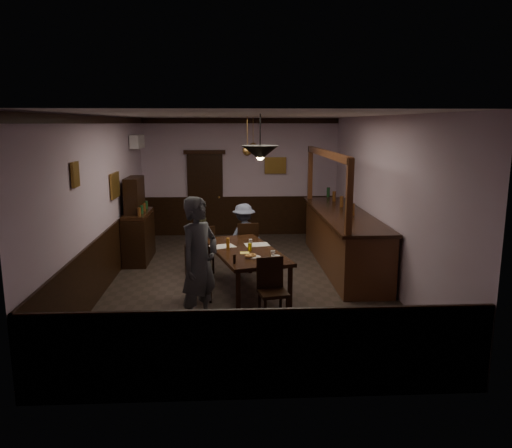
{
  "coord_description": "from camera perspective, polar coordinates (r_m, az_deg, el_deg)",
  "views": [
    {
      "loc": [
        -0.27,
        -8.79,
        2.86
      ],
      "look_at": [
        0.18,
        -0.34,
        1.15
      ],
      "focal_mm": 35.0,
      "sensor_mm": 36.0,
      "label": 1
    }
  ],
  "objects": [
    {
      "name": "pastry_ring_b",
      "position": [
        8.02,
        -0.41,
        -3.58
      ],
      "size": [
        0.13,
        0.13,
        0.04
      ],
      "primitive_type": "torus",
      "color": "#C68C47",
      "rests_on": "pastry_plate"
    },
    {
      "name": "chair_near",
      "position": [
        7.38,
        1.81,
        -7.15
      ],
      "size": [
        0.47,
        0.47,
        0.93
      ],
      "rotation": [
        0.0,
        0.0,
        0.19
      ],
      "color": "black",
      "rests_on": "ground"
    },
    {
      "name": "pastry_ring_a",
      "position": [
        7.96,
        -0.83,
        -3.68
      ],
      "size": [
        0.13,
        0.13,
        0.04
      ],
      "primitive_type": "torus",
      "color": "#C68C47",
      "rests_on": "pastry_plate"
    },
    {
      "name": "room",
      "position": [
        8.9,
        -1.25,
        2.63
      ],
      "size": [
        5.01,
        8.01,
        3.01
      ],
      "color": "#2D2621",
      "rests_on": "ground"
    },
    {
      "name": "beer_glass",
      "position": [
        8.5,
        -3.23,
        -2.27
      ],
      "size": [
        0.06,
        0.06,
        0.2
      ],
      "primitive_type": "cylinder",
      "color": "#BF721E",
      "rests_on": "dining_table"
    },
    {
      "name": "pepper_mill",
      "position": [
        7.67,
        -2.48,
        -4.01
      ],
      "size": [
        0.04,
        0.04,
        0.14
      ],
      "primitive_type": "cylinder",
      "color": "black",
      "rests_on": "dining_table"
    },
    {
      "name": "napkin",
      "position": [
        8.29,
        -1.3,
        -3.31
      ],
      "size": [
        0.18,
        0.18,
        0.0
      ],
      "primitive_type": "cube",
      "rotation": [
        0.0,
        0.0,
        0.27
      ],
      "color": "#FFE85D",
      "rests_on": "dining_table"
    },
    {
      "name": "chair_far_left",
      "position": [
        9.66,
        -6.03,
        -2.67
      ],
      "size": [
        0.51,
        0.51,
        0.94
      ],
      "rotation": [
        0.0,
        0.0,
        3.44
      ],
      "color": "black",
      "rests_on": "ground"
    },
    {
      "name": "picture_back",
      "position": [
        12.85,
        2.23,
        6.7
      ],
      "size": [
        0.55,
        0.04,
        0.42
      ],
      "color": "olive",
      "rests_on": "ground"
    },
    {
      "name": "door_back",
      "position": [
        12.88,
        -5.81,
        3.3
      ],
      "size": [
        0.9,
        0.06,
        2.1
      ],
      "primitive_type": "cube",
      "color": "black",
      "rests_on": "ground"
    },
    {
      "name": "person_standing",
      "position": [
        7.05,
        -6.49,
        -4.47
      ],
      "size": [
        0.78,
        0.82,
        1.88
      ],
      "primitive_type": "imported",
      "rotation": [
        0.0,
        0.0,
        0.91
      ],
      "color": "#50555C",
      "rests_on": "ground"
    },
    {
      "name": "person_seated_right",
      "position": [
        10.11,
        -1.41,
        -1.25
      ],
      "size": [
        0.95,
        0.83,
        1.28
      ],
      "primitive_type": "imported",
      "rotation": [
        0.0,
        0.0,
        3.69
      ],
      "color": "slate",
      "rests_on": "ground"
    },
    {
      "name": "newspaper_right",
      "position": [
        8.82,
        0.11,
        -2.38
      ],
      "size": [
        0.46,
        0.36,
        0.01
      ],
      "primitive_type": "cube",
      "rotation": [
        0.0,
        0.0,
        0.16
      ],
      "color": "silver",
      "rests_on": "dining_table"
    },
    {
      "name": "picture_left_small",
      "position": [
        7.55,
        -19.96,
        5.34
      ],
      "size": [
        0.04,
        0.28,
        0.36
      ],
      "color": "olive",
      "rests_on": "ground"
    },
    {
      "name": "newspaper_left",
      "position": [
        8.72,
        -3.83,
        -2.57
      ],
      "size": [
        0.5,
        0.44,
        0.01
      ],
      "primitive_type": "cube",
      "rotation": [
        0.0,
        0.0,
        0.41
      ],
      "color": "silver",
      "rests_on": "dining_table"
    },
    {
      "name": "pendant_iron",
      "position": [
        7.5,
        0.48,
        8.12
      ],
      "size": [
        0.56,
        0.56,
        0.68
      ],
      "color": "black",
      "rests_on": "ground"
    },
    {
      "name": "picture_left_large",
      "position": [
        9.9,
        -15.82,
        4.27
      ],
      "size": [
        0.04,
        0.62,
        0.48
      ],
      "color": "olive",
      "rests_on": "ground"
    },
    {
      "name": "pastry_plate",
      "position": [
        8.01,
        -0.24,
        -3.79
      ],
      "size": [
        0.22,
        0.22,
        0.01
      ],
      "primitive_type": "cylinder",
      "color": "white",
      "rests_on": "dining_table"
    },
    {
      "name": "dining_table",
      "position": [
        8.53,
        -1.27,
        -3.34
      ],
      "size": [
        1.54,
        2.39,
        0.75
      ],
      "rotation": [
        0.0,
        0.0,
        0.27
      ],
      "color": "black",
      "rests_on": "ground"
    },
    {
      "name": "saucer",
      "position": [
        8.08,
        2.26,
        -3.68
      ],
      "size": [
        0.15,
        0.15,
        0.01
      ],
      "primitive_type": "cylinder",
      "color": "white",
      "rests_on": "dining_table"
    },
    {
      "name": "water_glass",
      "position": [
        8.62,
        -0.63,
        -2.23
      ],
      "size": [
        0.06,
        0.06,
        0.15
      ],
      "primitive_type": "cylinder",
      "color": "silver",
      "rests_on": "dining_table"
    },
    {
      "name": "ac_unit",
      "position": [
        11.88,
        -13.42,
        9.15
      ],
      "size": [
        0.2,
        0.85,
        0.3
      ],
      "color": "white",
      "rests_on": "ground"
    },
    {
      "name": "soda_can",
      "position": [
        8.45,
        -0.72,
        -2.61
      ],
      "size": [
        0.07,
        0.07,
        0.12
      ],
      "primitive_type": "cylinder",
      "color": "#FFF015",
      "rests_on": "dining_table"
    },
    {
      "name": "person_seated_left",
      "position": [
        9.92,
        -6.39,
        -2.13
      ],
      "size": [
        0.61,
        0.53,
        1.09
      ],
      "primitive_type": "imported",
      "rotation": [
        0.0,
        0.0,
        3.38
      ],
      "color": "brown",
      "rests_on": "ground"
    },
    {
      "name": "chair_far_right",
      "position": [
        9.88,
        -1.0,
        -2.26
      ],
      "size": [
        0.46,
        0.46,
        0.95
      ],
      "rotation": [
        0.0,
        0.0,
        3.25
      ],
      "color": "black",
      "rests_on": "ground"
    },
    {
      "name": "pendant_brass_far",
      "position": [
        12.14,
        -0.33,
        8.78
      ],
      "size": [
        0.2,
        0.2,
        0.81
      ],
      "color": "#BF8C3F",
      "rests_on": "ground"
    },
    {
      "name": "pendant_brass_mid",
      "position": [
        10.45,
        -1.0,
        8.35
      ],
      "size": [
        0.2,
        0.2,
        0.81
      ],
      "color": "#BF8C3F",
      "rests_on": "ground"
    },
    {
      "name": "sideboard",
      "position": [
        10.76,
        -13.35,
        -0.41
      ],
      "size": [
        0.48,
        1.34,
        1.77
      ],
      "color": "black",
      "rests_on": "ground"
    },
    {
      "name": "bar_counter",
      "position": [
        10.19,
        9.89,
        -1.6
      ],
      "size": [
        0.97,
        4.17,
        2.34
      ],
      "color": "#472513",
      "rests_on": "ground"
    },
    {
      "name": "chair_side",
      "position": [
        8.19,
        -7.09,
        -5.4
      ],
      "size": [
        0.47,
        0.47,
        0.92
      ],
      "rotation": [
        0.0,
        0.0,
        1.78
      ],
      "color": "black",
      "rests_on": "ground"
    },
    {
      "name": "coffee_cup",
      "position": [
        8.1,
        1.94,
        -3.32
      ],
      "size": [
        0.1,
        0.1,
        0.07
      ],
      "primitive_type": "imported",
      "rotation": [
        0.0,
        0.0,
        0.27
      ],
      "color": "white",
      "rests_on": "saucer"
    }
  ]
}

